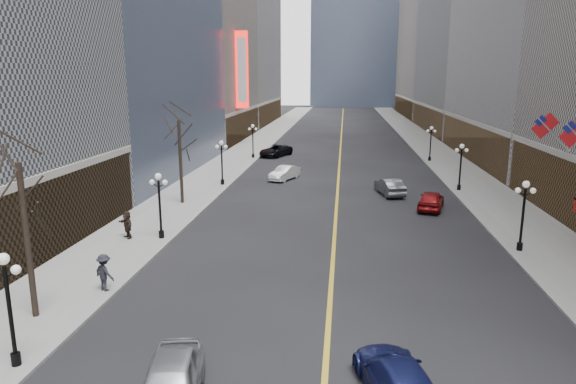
% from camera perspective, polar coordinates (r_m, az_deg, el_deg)
% --- Properties ---
extents(sidewalk_east, '(6.00, 230.00, 0.15)m').
position_cam_1_polar(sidewalk_east, '(74.55, 16.64, 3.77)').
color(sidewalk_east, gray).
rests_on(sidewalk_east, ground).
extents(sidewalk_west, '(6.00, 230.00, 0.15)m').
position_cam_1_polar(sidewalk_west, '(74.74, -5.03, 4.27)').
color(sidewalk_west, gray).
rests_on(sidewalk_west, ground).
extents(lane_line, '(0.25, 200.00, 0.02)m').
position_cam_1_polar(lane_line, '(83.23, 5.87, 5.07)').
color(lane_line, gold).
rests_on(lane_line, ground).
extents(bldg_east_c, '(26.60, 40.60, 48.80)m').
position_cam_1_polar(bldg_east_c, '(113.19, 22.45, 18.49)').
color(bldg_east_c, gray).
rests_on(bldg_east_c, ground).
extents(bldg_east_d, '(26.60, 46.60, 62.80)m').
position_cam_1_polar(bldg_east_d, '(155.65, 18.15, 19.56)').
color(bldg_east_d, '#AFA291').
rests_on(bldg_east_d, ground).
extents(streetlamp_east_1, '(1.26, 0.44, 4.52)m').
position_cam_1_polar(streetlamp_east_1, '(35.35, 24.71, -1.67)').
color(streetlamp_east_1, black).
rests_on(streetlamp_east_1, sidewalk_east).
extents(streetlamp_east_2, '(1.26, 0.44, 4.52)m').
position_cam_1_polar(streetlamp_east_2, '(52.38, 18.65, 3.18)').
color(streetlamp_east_2, black).
rests_on(streetlamp_east_2, sidewalk_east).
extents(streetlamp_east_3, '(1.26, 0.44, 4.52)m').
position_cam_1_polar(streetlamp_east_3, '(69.90, 15.58, 5.61)').
color(streetlamp_east_3, black).
rests_on(streetlamp_east_3, sidewalk_east).
extents(streetlamp_west_0, '(1.26, 0.44, 4.52)m').
position_cam_1_polar(streetlamp_west_0, '(22.10, -28.66, -10.32)').
color(streetlamp_west_0, black).
rests_on(streetlamp_west_0, sidewalk_west).
extents(streetlamp_west_1, '(1.26, 0.44, 4.52)m').
position_cam_1_polar(streetlamp_west_1, '(35.68, -14.10, -0.75)').
color(streetlamp_west_1, black).
rests_on(streetlamp_west_1, sidewalk_west).
extents(streetlamp_west_2, '(1.26, 0.44, 4.52)m').
position_cam_1_polar(streetlamp_west_2, '(52.60, -7.37, 3.78)').
color(streetlamp_west_2, black).
rests_on(streetlamp_west_2, sidewalk_west).
extents(streetlamp_west_3, '(1.26, 0.44, 4.52)m').
position_cam_1_polar(streetlamp_west_3, '(70.07, -3.93, 6.06)').
color(streetlamp_west_3, black).
rests_on(streetlamp_west_3, sidewalk_west).
extents(flag_5, '(2.87, 0.12, 2.87)m').
position_cam_1_polar(flag_5, '(42.35, 26.87, 6.37)').
color(flag_5, '#B2B2B7').
rests_on(flag_5, ground).
extents(theatre_marquee, '(2.00, 0.55, 12.00)m').
position_cam_1_polar(theatre_marquee, '(84.12, -5.13, 13.35)').
color(theatre_marquee, red).
rests_on(theatre_marquee, ground).
extents(tree_west_near, '(3.60, 3.60, 7.92)m').
position_cam_1_polar(tree_west_near, '(25.27, -27.54, 0.48)').
color(tree_west_near, '#2D231C').
rests_on(tree_west_near, sidewalk_west).
extents(tree_west_far, '(3.60, 3.60, 7.92)m').
position_cam_1_polar(tree_west_far, '(45.00, -11.99, 6.40)').
color(tree_west_far, '#2D231C').
rests_on(tree_west_far, sidewalk_west).
extents(car_nb_near, '(2.83, 5.28, 1.71)m').
position_cam_1_polar(car_nb_near, '(18.88, -12.93, -20.02)').
color(car_nb_near, '#ABAFB3').
rests_on(car_nb_near, ground).
extents(car_nb_mid, '(3.24, 4.78, 1.49)m').
position_cam_1_polar(car_nb_mid, '(55.67, -0.39, 2.12)').
color(car_nb_mid, '#BDBCBF').
rests_on(car_nb_mid, ground).
extents(car_nb_far, '(4.74, 6.47, 1.63)m').
position_cam_1_polar(car_nb_far, '(72.32, -1.37, 4.63)').
color(car_nb_far, black).
rests_on(car_nb_far, ground).
extents(car_sb_near, '(3.36, 5.62, 1.52)m').
position_cam_1_polar(car_sb_near, '(19.21, 12.09, -19.68)').
color(car_sb_near, '#14194B').
rests_on(car_sb_near, ground).
extents(car_sb_mid, '(3.05, 5.05, 1.61)m').
position_cam_1_polar(car_sb_mid, '(44.84, 15.62, -0.87)').
color(car_sb_mid, maroon).
rests_on(car_sb_mid, ground).
extents(car_sb_far, '(2.75, 5.11, 1.60)m').
position_cam_1_polar(car_sb_far, '(49.51, 11.23, 0.61)').
color(car_sb_far, '#4C5154').
rests_on(car_sb_far, ground).
extents(ped_west_walk, '(1.36, 1.03, 1.95)m').
position_cam_1_polar(ped_west_walk, '(28.30, -19.74, -8.42)').
color(ped_west_walk, black).
rests_on(ped_west_walk, sidewalk_west).
extents(ped_west_far, '(1.64, 1.56, 1.90)m').
position_cam_1_polar(ped_west_far, '(36.78, -17.45, -3.46)').
color(ped_west_far, '#2D2019').
rests_on(ped_west_far, sidewalk_west).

